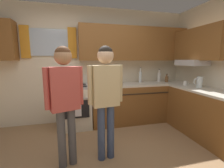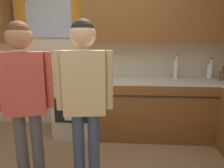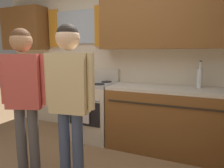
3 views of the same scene
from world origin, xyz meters
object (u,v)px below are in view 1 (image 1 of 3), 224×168
at_px(stove_oven, 76,105).
at_px(bottle_tall_clear, 140,77).
at_px(water_pitcher, 199,82).
at_px(adult_left, 65,93).
at_px(bottle_milk_white, 159,77).
at_px(bottle_squat_brown, 167,79).
at_px(mug_ceramic_white, 185,83).
at_px(adult_in_plaid, 106,90).

relative_size(stove_oven, bottle_tall_clear, 3.00).
relative_size(water_pitcher, adult_left, 0.14).
bearing_deg(stove_oven, bottle_milk_white, 4.17).
bearing_deg(bottle_squat_brown, mug_ceramic_white, -78.72).
bearing_deg(bottle_milk_white, adult_left, -147.20).
distance_m(bottle_milk_white, bottle_squat_brown, 0.20).
height_order(bottle_milk_white, adult_left, adult_left).
height_order(stove_oven, mug_ceramic_white, stove_oven).
distance_m(bottle_squat_brown, water_pitcher, 0.84).
relative_size(bottle_tall_clear, adult_left, 0.23).
xyz_separation_m(bottle_tall_clear, adult_in_plaid, (-1.13, -1.36, -0.01)).
bearing_deg(bottle_tall_clear, adult_in_plaid, -129.80).
distance_m(bottle_milk_white, bottle_tall_clear, 0.53).
height_order(mug_ceramic_white, adult_in_plaid, adult_in_plaid).
bearing_deg(bottle_squat_brown, adult_in_plaid, -144.95).
height_order(stove_oven, adult_left, adult_left).
relative_size(bottle_squat_brown, mug_ceramic_white, 1.63).
height_order(bottle_tall_clear, adult_in_plaid, adult_in_plaid).
bearing_deg(bottle_milk_white, bottle_squat_brown, -50.15).
height_order(bottle_squat_brown, mug_ceramic_white, bottle_squat_brown).
height_order(bottle_milk_white, mug_ceramic_white, bottle_milk_white).
bearing_deg(bottle_milk_white, water_pitcher, -72.88).
xyz_separation_m(bottle_milk_white, water_pitcher, (0.30, -0.97, -0.01)).
relative_size(bottle_milk_white, bottle_tall_clear, 0.85).
relative_size(stove_oven, bottle_milk_white, 3.51).
relative_size(bottle_tall_clear, mug_ceramic_white, 2.92).
xyz_separation_m(mug_ceramic_white, adult_left, (-2.43, -0.74, 0.07)).
relative_size(adult_left, adult_in_plaid, 0.99).
bearing_deg(adult_left, water_pitcher, 10.12).
height_order(stove_oven, adult_in_plaid, adult_in_plaid).
relative_size(stove_oven, mug_ceramic_white, 8.76).
xyz_separation_m(bottle_tall_clear, water_pitcher, (0.83, -0.93, -0.03)).
height_order(water_pitcher, adult_left, adult_left).
distance_m(bottle_milk_white, mug_ceramic_white, 0.72).
bearing_deg(mug_ceramic_white, adult_in_plaid, -159.20).
xyz_separation_m(bottle_tall_clear, bottle_squat_brown, (0.65, -0.11, -0.06)).
distance_m(stove_oven, adult_left, 1.39).
bearing_deg(water_pitcher, bottle_milk_white, 107.12).
distance_m(mug_ceramic_white, adult_in_plaid, 2.02).
distance_m(bottle_tall_clear, adult_in_plaid, 1.77).
bearing_deg(bottle_squat_brown, adult_left, -151.34).
distance_m(stove_oven, water_pitcher, 2.56).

